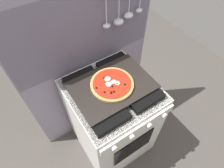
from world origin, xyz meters
TOP-DOWN VIEW (x-y plane):
  - ground_plane at (0.00, 0.00)m, footprint 4.00×4.00m
  - kitchen_backsplash at (0.00, 0.33)m, footprint 1.10×0.09m
  - stove at (-0.00, -0.00)m, footprint 0.60×0.64m
  - baking_tray at (0.00, 0.00)m, footprint 0.54×0.38m
  - pizza_left at (-0.00, -0.00)m, footprint 0.29×0.29m

SIDE VIEW (x-z plane):
  - ground_plane at x=0.00m, z-range 0.00..0.00m
  - stove at x=0.00m, z-range 0.00..0.90m
  - kitchen_backsplash at x=0.00m, z-range 0.01..1.56m
  - baking_tray at x=0.00m, z-range 0.90..0.92m
  - pizza_left at x=0.00m, z-range 0.91..0.94m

